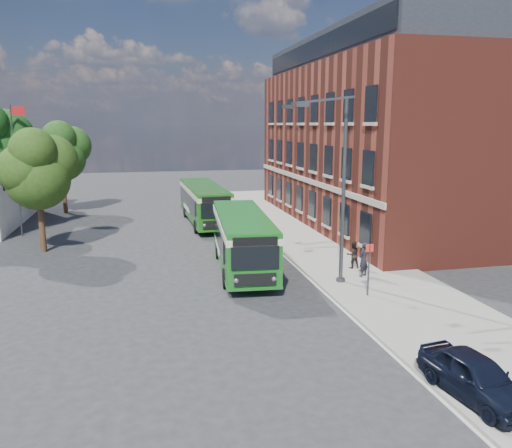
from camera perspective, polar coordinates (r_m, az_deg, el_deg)
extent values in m
plane|color=#29292B|center=(25.54, -3.05, -6.31)|extent=(120.00, 120.00, 0.00)
cube|color=gray|center=(34.72, 6.09, -1.47)|extent=(6.00, 48.00, 0.15)
cube|color=beige|center=(33.89, 1.20, -1.85)|extent=(0.12, 48.00, 0.01)
cube|color=maroon|center=(40.33, 13.94, 8.55)|extent=(12.00, 26.00, 12.00)
cube|color=#B6AB9A|center=(38.19, 5.62, 5.07)|extent=(0.12, 26.00, 0.35)
cube|color=black|center=(40.65, 14.45, 18.59)|extent=(10.80, 24.80, 2.20)
cube|color=black|center=(38.53, 6.82, 19.27)|extent=(0.08, 24.00, 1.40)
cylinder|color=#3A3C3F|center=(38.06, -25.71, 5.35)|extent=(0.10, 0.10, 9.00)
cube|color=#9F1217|center=(37.84, -25.58, 11.57)|extent=(0.90, 0.02, 0.60)
cylinder|color=#3A3C3F|center=(25.06, 9.63, -6.45)|extent=(0.44, 0.44, 0.30)
cylinder|color=#3A3C3F|center=(24.10, 9.97, 3.44)|extent=(0.18, 0.18, 9.00)
cube|color=#3A3C3F|center=(22.89, 8.01, 13.89)|extent=(2.58, 0.46, 0.37)
cube|color=#3A3C3F|center=(24.01, 6.96, 13.79)|extent=(2.58, 0.46, 0.37)
cube|color=#3A3C3F|center=(22.02, 5.36, 13.40)|extent=(0.55, 0.22, 0.16)
cube|color=#3A3C3F|center=(24.08, 3.71, 13.25)|extent=(0.55, 0.22, 0.16)
cylinder|color=#3A3C3F|center=(22.98, 12.74, -5.35)|extent=(0.08, 0.08, 2.50)
cube|color=red|center=(22.70, 12.86, -2.69)|extent=(0.35, 0.04, 0.35)
cube|color=#17621B|center=(26.93, -1.58, -1.46)|extent=(3.35, 10.22, 2.45)
cube|color=#17621B|center=(27.24, -1.56, -4.07)|extent=(3.39, 10.27, 0.14)
cube|color=black|center=(27.09, -4.34, -1.14)|extent=(0.78, 8.22, 1.10)
cube|color=black|center=(27.36, 1.02, -0.98)|extent=(0.78, 8.22, 1.10)
cube|color=beige|center=(26.76, -1.59, 0.27)|extent=(3.41, 10.29, 0.32)
cube|color=#17621B|center=(26.69, -1.59, 1.02)|extent=(3.24, 10.12, 0.12)
cube|color=black|center=(22.02, -0.09, -3.90)|extent=(2.15, 0.26, 1.05)
cube|color=black|center=(21.83, -0.09, -2.01)|extent=(2.00, 0.25, 0.38)
cube|color=black|center=(22.30, -0.09, -6.39)|extent=(1.90, 0.24, 0.55)
sphere|color=silver|center=(22.22, -2.28, -6.46)|extent=(0.26, 0.26, 0.26)
sphere|color=silver|center=(22.45, 2.07, -6.28)|extent=(0.26, 0.26, 0.26)
cube|color=black|center=(31.81, -2.61, 0.94)|extent=(2.00, 0.25, 0.90)
cube|color=white|center=(27.94, -4.43, -2.33)|extent=(0.31, 3.19, 0.45)
cylinder|color=black|center=(24.06, -3.47, -6.19)|extent=(0.36, 1.02, 1.00)
cylinder|color=black|center=(24.34, 2.06, -5.97)|extent=(0.36, 1.02, 1.00)
cylinder|color=black|center=(29.29, -4.33, -3.00)|extent=(0.36, 1.02, 1.00)
cylinder|color=black|center=(29.52, 0.21, -2.85)|extent=(0.36, 1.02, 1.00)
cube|color=#1A5614|center=(39.73, -5.96, 2.66)|extent=(2.83, 11.23, 2.45)
cube|color=#1A5614|center=(39.95, -5.93, 0.85)|extent=(2.87, 11.27, 0.14)
cube|color=black|center=(39.84, -7.85, 2.82)|extent=(0.35, 9.36, 1.10)
cube|color=black|center=(40.22, -4.23, 2.97)|extent=(0.35, 9.36, 1.10)
cube|color=beige|center=(39.62, -5.99, 3.84)|extent=(2.89, 11.29, 0.32)
cube|color=#1A5614|center=(39.57, -6.00, 4.35)|extent=(2.72, 11.13, 0.12)
cube|color=black|center=(34.24, -4.54, 1.58)|extent=(2.15, 0.14, 1.05)
cube|color=black|center=(34.11, -4.56, 2.82)|extent=(2.00, 0.14, 0.38)
cube|color=black|center=(34.41, -4.51, -0.07)|extent=(1.90, 0.14, 0.55)
sphere|color=silver|center=(34.30, -5.91, -0.13)|extent=(0.26, 0.26, 0.26)
sphere|color=silver|center=(34.59, -3.13, 0.01)|extent=(0.26, 0.26, 0.26)
cube|color=black|center=(45.20, -7.05, 3.97)|extent=(2.00, 0.14, 0.90)
cube|color=white|center=(40.64, -7.96, 1.91)|extent=(0.13, 3.20, 0.45)
cylinder|color=black|center=(36.11, -6.84, -0.30)|extent=(0.31, 1.01, 1.00)
cylinder|color=black|center=(36.49, -3.20, -0.11)|extent=(0.31, 1.01, 1.00)
cylinder|color=black|center=(42.51, -8.06, 1.43)|extent=(0.31, 1.01, 1.00)
cylinder|color=black|center=(42.83, -4.95, 1.58)|extent=(0.31, 1.01, 1.00)
imported|color=black|center=(15.93, 23.79, -15.63)|extent=(1.94, 3.84, 1.26)
imported|color=black|center=(25.81, 12.18, -3.99)|extent=(0.77, 0.71, 1.76)
imported|color=black|center=(27.20, 11.02, -3.47)|extent=(0.73, 0.57, 1.47)
cylinder|color=#362213|center=(33.15, -23.27, -0.23)|extent=(0.36, 0.36, 3.23)
sphere|color=#253F12|center=(32.74, -23.67, 4.81)|extent=(3.82, 3.82, 3.82)
sphere|color=#253F12|center=(33.11, -22.36, 6.64)|extent=(3.23, 3.23, 3.23)
sphere|color=#253F12|center=(32.31, -25.07, 5.67)|extent=(2.94, 2.94, 2.94)
sphere|color=#253F12|center=(31.89, -24.15, 7.68)|extent=(2.64, 2.64, 2.64)
sphere|color=#153E13|center=(39.78, -26.73, 8.81)|extent=(3.99, 3.99, 3.99)
cylinder|color=#362213|center=(47.23, -21.04, 3.27)|extent=(0.36, 0.36, 3.44)
sphere|color=#1D3F13|center=(46.94, -21.31, 7.05)|extent=(4.06, 4.06, 4.06)
sphere|color=#1D3F13|center=(47.40, -20.35, 8.39)|extent=(3.44, 3.44, 3.44)
sphere|color=#1D3F13|center=(46.47, -22.33, 7.71)|extent=(3.13, 3.13, 3.13)
sphere|color=#1D3F13|center=(46.09, -21.61, 9.21)|extent=(2.81, 2.81, 2.81)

